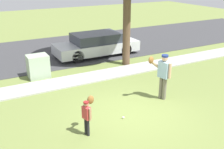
% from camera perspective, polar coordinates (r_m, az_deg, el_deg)
% --- Properties ---
extents(ground_plane, '(48.00, 48.00, 0.00)m').
position_cam_1_polar(ground_plane, '(11.88, -4.55, -0.91)').
color(ground_plane, olive).
extents(sidewalk_strip, '(36.00, 1.20, 0.06)m').
position_cam_1_polar(sidewalk_strip, '(11.95, -4.75, -0.62)').
color(sidewalk_strip, '#A3A39E').
rests_on(sidewalk_strip, ground).
extents(road_surface, '(36.00, 6.80, 0.02)m').
position_cam_1_polar(road_surface, '(16.44, -11.82, 5.00)').
color(road_surface, '#38383A').
rests_on(road_surface, ground).
extents(person_adult, '(0.78, 0.58, 1.68)m').
position_cam_1_polar(person_adult, '(9.79, 10.64, 0.52)').
color(person_adult, '#6B6656').
rests_on(person_adult, ground).
extents(person_child, '(0.46, 0.50, 1.10)m').
position_cam_1_polar(person_child, '(7.72, -5.16, -7.77)').
color(person_child, black).
rests_on(person_child, ground).
extents(baseball, '(0.07, 0.07, 0.07)m').
position_cam_1_polar(baseball, '(8.76, 2.39, -9.04)').
color(baseball, white).
rests_on(baseball, ground).
extents(utility_cabinet, '(0.89, 0.73, 1.01)m').
position_cam_1_polar(utility_cabinet, '(12.27, -15.29, 1.64)').
color(utility_cabinet, '#9EB293').
rests_on(utility_cabinet, ground).
extents(parked_sedan_silver, '(4.60, 1.80, 1.23)m').
position_cam_1_polar(parked_sedan_silver, '(15.05, -3.33, 6.35)').
color(parked_sedan_silver, silver).
rests_on(parked_sedan_silver, road_surface).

